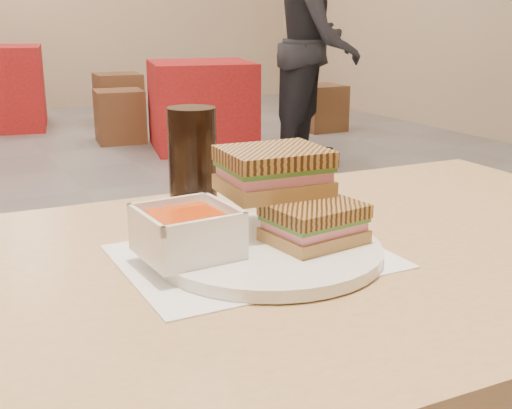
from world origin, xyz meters
name	(u,v)px	position (x,y,z in m)	size (l,w,h in m)	color
main_table	(288,334)	(0.05, -2.01, 0.64)	(1.22, 0.73, 0.75)	tan
tray_liner	(253,256)	(0.01, -2.00, 0.75)	(0.33, 0.26, 0.00)	white
plate	(269,251)	(0.02, -2.01, 0.76)	(0.29, 0.29, 0.02)	white
soup_bowl	(187,234)	(-0.08, -1.99, 0.79)	(0.12, 0.12, 0.06)	white
panini_lower	(314,223)	(0.08, -2.02, 0.79)	(0.12, 0.11, 0.05)	olive
panini_upper	(274,171)	(0.06, -1.95, 0.85)	(0.14, 0.12, 0.06)	olive
cola_glass	(193,159)	(0.02, -1.76, 0.83)	(0.08, 0.08, 0.16)	black
bg_table_1	(202,105)	(1.67, 2.17, 0.34)	(0.92, 0.92, 0.68)	#B7182B
bg_chair_1l	(120,116)	(1.15, 2.71, 0.21)	(0.43, 0.43, 0.43)	brown
bg_chair_1r	(321,108)	(2.95, 2.42, 0.21)	(0.37, 0.37, 0.41)	brown
bg_chair_2r	(119,98)	(1.43, 3.68, 0.24)	(0.45, 0.45, 0.48)	brown
patron_b	(321,44)	(2.26, 1.38, 0.83)	(1.02, 1.01, 1.66)	black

